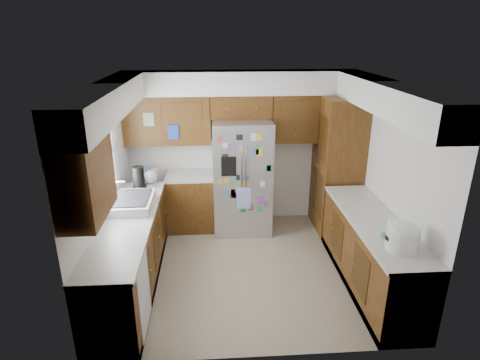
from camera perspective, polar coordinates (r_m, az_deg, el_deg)
name	(u,v)px	position (r m, az deg, el deg)	size (l,w,h in m)	color
floor	(248,268)	(5.64, 1.15, -12.39)	(3.60, 3.60, 0.00)	gray
room_shell	(239,132)	(5.24, -0.21, 6.81)	(3.64, 3.24, 2.52)	silver
left_counter_run	(146,243)	(5.50, -13.26, -8.68)	(1.36, 3.20, 0.92)	#46220D
right_counter_run	(371,256)	(5.36, 18.11, -10.18)	(0.63, 2.25, 0.92)	#46220D
pantry	(337,165)	(6.49, 13.65, 2.08)	(0.60, 0.90, 2.15)	#46220D
fridge	(242,177)	(6.32, 0.27, 0.50)	(0.90, 0.79, 1.80)	#B0AFB5
bridge_cabinet	(241,106)	(6.25, 0.13, 10.51)	(0.96, 0.34, 0.35)	#46220D
fridge_top_items	(242,87)	(6.19, 0.29, 13.12)	(0.52, 0.35, 0.25)	#293FB5
sink_assembly	(132,202)	(5.35, -15.10, -3.08)	(0.52, 0.70, 0.37)	silver
left_counter_clutter	(143,178)	(5.97, -13.59, 0.22)	(0.34, 0.83, 0.38)	black
rice_cooker	(403,236)	(4.50, 22.16, -7.38)	(0.34, 0.33, 0.29)	white
paper_towel	(392,231)	(4.60, 20.86, -6.78)	(0.12, 0.12, 0.28)	white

